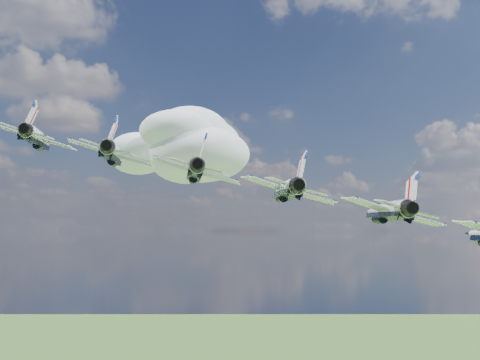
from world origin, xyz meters
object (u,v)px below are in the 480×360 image
jet_1 (113,154)px  jet_3 (286,190)px  jet_0 (38,138)px  jet_4 (387,211)px  jet_2 (196,171)px

jet_1 → jet_3: size_ratio=1.00×
jet_0 → jet_4: bearing=-22.7°
jet_4 → jet_0: bearing=157.3°
jet_0 → jet_4: size_ratio=1.00×
jet_1 → jet_4: jet_1 is taller
jet_0 → jet_1: (9.01, -8.58, -2.80)m
jet_3 → jet_1: bearing=157.3°
jet_1 → jet_4: size_ratio=1.00×
jet_2 → jet_3: (9.01, -8.58, -2.80)m
jet_0 → jet_1: jet_0 is taller
jet_0 → jet_3: jet_0 is taller
jet_1 → jet_2: (9.01, -8.58, -2.80)m
jet_0 → jet_1: size_ratio=1.00×
jet_4 → jet_1: bearing=157.3°
jet_3 → jet_4: bearing=-22.7°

